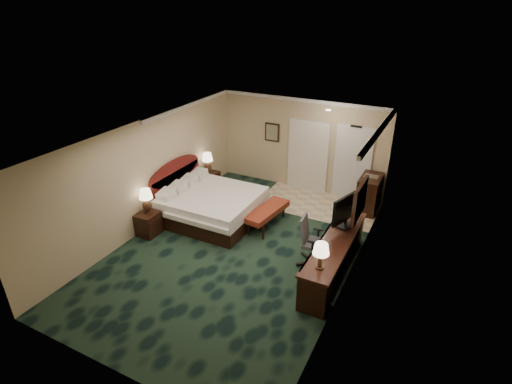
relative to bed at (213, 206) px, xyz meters
The scene contains 24 objects.
floor 1.62m from the bed, 36.30° to the right, with size 5.00×7.50×0.00m, color black.
ceiling 2.83m from the bed, 36.30° to the right, with size 5.00×7.50×0.00m, color white.
wall_back 3.24m from the bed, 65.60° to the left, with size 5.00×0.00×2.70m, color #CDB587.
wall_front 4.96m from the bed, 74.77° to the right, with size 5.00×0.00×2.70m, color #CDB587.
wall_left 1.83m from the bed, 142.57° to the right, with size 0.00×7.50×2.70m, color #CDB587.
wall_right 4.02m from the bed, 13.94° to the right, with size 0.00×7.50×2.70m, color #CDB587.
crown_molding 2.79m from the bed, 36.30° to the right, with size 5.00×7.50×0.10m, color silver, non-canonical shape.
tile_patch 2.95m from the bed, 42.06° to the left, with size 3.20×1.70×0.01m, color tan.
headboard 1.22m from the bed, behind, with size 0.12×2.00×1.40m, color #4A0B0B, non-canonical shape.
entry_door 4.03m from the bed, 44.56° to the left, with size 1.02×0.06×2.18m, color silver.
closet_doors 3.24m from the bed, 61.18° to the left, with size 1.20×0.06×2.10m, color silver.
wall_art 3.06m from the bed, 82.28° to the left, with size 0.45×0.06×0.55m, color slate.
wall_mirror 3.94m from the bed, ahead, with size 0.05×0.95×0.75m, color white.
bed is the anchor object (origin of this frame).
nightstand_near 1.66m from the bed, 126.13° to the right, with size 0.45×0.52×0.57m, color black.
nightstand_far 1.65m from the bed, 126.05° to the left, with size 0.47×0.54×0.59m, color black.
lamp_near 1.71m from the bed, 127.87° to the right, with size 0.32×0.32×0.60m, color #321E10, non-canonical shape.
lamp_far 1.76m from the bed, 126.65° to the left, with size 0.32×0.32×0.60m, color #321E10, non-canonical shape.
bed_bench 1.43m from the bed, 12.53° to the left, with size 0.49×1.42×0.48m, color maroon.
desk 3.55m from the bed, 13.60° to the right, with size 0.60×2.80×0.81m, color black.
tv 3.57m from the bed, ahead, with size 0.08×0.95×0.74m, color black.
desk_lamp 3.98m from the bed, 27.85° to the right, with size 0.30×0.30×0.52m, color #321E10, non-canonical shape.
desk_chair 3.08m from the bed, 12.76° to the right, with size 0.65×0.61×1.11m, color #585858, non-canonical shape.
minibar 4.14m from the bed, 33.12° to the left, with size 0.52×0.93×0.98m, color black.
Camera 1 is at (3.81, -6.62, 5.19)m, focal length 28.00 mm.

